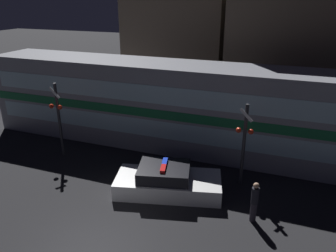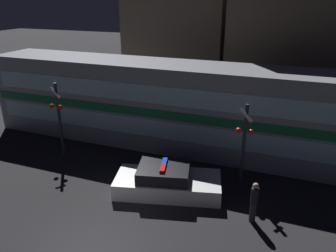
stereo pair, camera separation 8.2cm
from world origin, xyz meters
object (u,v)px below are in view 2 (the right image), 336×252
police_car (167,181)px  crossing_signal_near (244,142)px  pedestrian (254,202)px  train (168,105)px

police_car → crossing_signal_near: size_ratio=1.27×
pedestrian → police_car: bearing=169.0°
pedestrian → crossing_signal_near: size_ratio=0.44×
police_car → crossing_signal_near: bearing=16.9°
train → pedestrian: bearing=-44.9°
train → police_car: (1.69, -4.62, -1.78)m
police_car → crossing_signal_near: crossing_signal_near is taller
train → pedestrian: size_ratio=12.87×
train → crossing_signal_near: size_ratio=5.61×
train → crossing_signal_near: bearing=-32.8°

